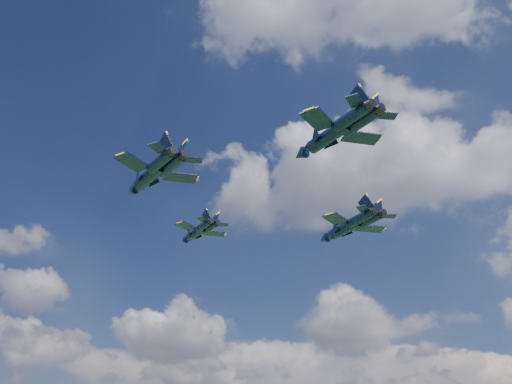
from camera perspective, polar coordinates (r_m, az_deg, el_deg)
The scene contains 4 objects.
jet_lead at distance 112.78m, azimuth -6.12°, elevation -4.12°, with size 13.33×10.60×3.32m.
jet_left at distance 90.78m, azimuth -10.71°, elevation 1.52°, with size 17.43×13.36×4.30m.
jet_right at distance 109.83m, azimuth 8.72°, elevation -3.66°, with size 17.29×14.42×4.36m.
jet_slot at distance 83.21m, azimuth 7.04°, elevation 5.45°, with size 17.57×13.75×4.35m.
Camera 1 is at (28.01, -79.08, 11.54)m, focal length 40.00 mm.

